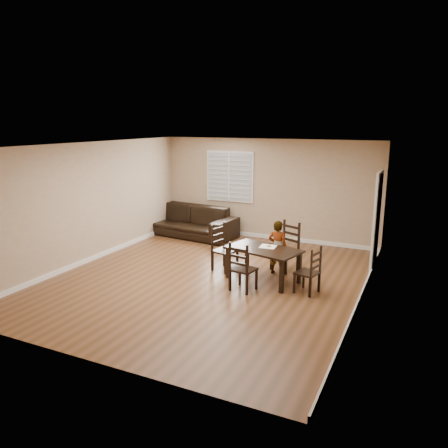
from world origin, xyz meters
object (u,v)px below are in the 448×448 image
at_px(chair_left, 221,249).
at_px(chair_far, 240,270).
at_px(chair_right, 312,273).
at_px(sofa, 187,221).
at_px(child, 278,247).
at_px(donut, 269,246).
at_px(dining_table, 263,253).
at_px(chair_near, 289,248).

bearing_deg(chair_left, chair_far, -123.68).
distance_m(chair_right, sofa, 5.10).
bearing_deg(chair_right, child, -115.72).
relative_size(chair_far, child, 0.84).
distance_m(child, donut, 0.38).
bearing_deg(dining_table, donut, 83.66).
height_order(chair_near, child, child).
distance_m(dining_table, chair_near, 0.95).
bearing_deg(chair_near, child, -83.68).
height_order(chair_left, donut, chair_left).
height_order(child, donut, child).
bearing_deg(chair_far, child, -94.63).
bearing_deg(chair_far, chair_near, -95.42).
xyz_separation_m(dining_table, chair_right, (1.07, -0.27, -0.18)).
relative_size(dining_table, donut, 16.66).
relative_size(chair_near, donut, 11.04).
relative_size(chair_near, chair_far, 1.10).
distance_m(chair_far, donut, 0.97).
height_order(chair_left, chair_right, chair_left).
xyz_separation_m(dining_table, donut, (0.06, 0.15, 0.11)).
relative_size(chair_left, donut, 10.55).
bearing_deg(chair_far, sofa, -37.93).
distance_m(chair_far, sofa, 4.45).
height_order(dining_table, chair_left, chair_left).
bearing_deg(chair_far, donut, -95.56).
height_order(chair_near, donut, chair_near).
xyz_separation_m(dining_table, sofa, (-3.20, 2.51, -0.17)).
bearing_deg(donut, dining_table, -110.71).
bearing_deg(chair_right, chair_near, -131.29).
xyz_separation_m(chair_near, child, (-0.12, -0.40, 0.09)).
bearing_deg(dining_table, chair_right, 0.03).
relative_size(child, sofa, 0.40).
height_order(dining_table, chair_far, chair_far).
height_order(chair_near, chair_left, chair_near).
bearing_deg(chair_left, donut, -81.02).
distance_m(chair_near, sofa, 3.81).
bearing_deg(chair_near, donut, -81.04).
bearing_deg(dining_table, child, 90.00).
height_order(chair_near, sofa, chair_near).
distance_m(dining_table, sofa, 4.07).
bearing_deg(chair_left, child, -64.02).
xyz_separation_m(chair_near, sofa, (-3.46, 1.60, -0.07)).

